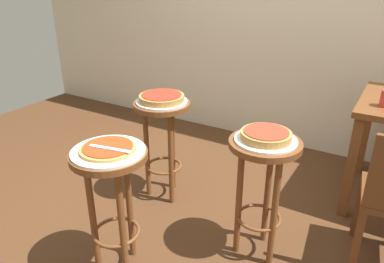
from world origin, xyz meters
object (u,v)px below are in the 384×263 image
at_px(stool_leftside, 163,128).
at_px(pizza_leftside, 162,98).
at_px(serving_plate_foreground, 108,151).
at_px(stool_middle, 263,173).
at_px(pizza_foreground, 108,148).
at_px(stool_foreground, 112,186).
at_px(serving_plate_middle, 266,140).
at_px(pizza_middle, 266,135).
at_px(pizza_server_knife, 109,149).
at_px(serving_plate_leftside, 162,102).

bearing_deg(stool_leftside, pizza_leftside, 0.00).
distance_m(serving_plate_foreground, stool_middle, 0.83).
bearing_deg(pizza_leftside, pizza_foreground, -74.84).
relative_size(stool_foreground, serving_plate_middle, 2.21).
relative_size(pizza_middle, pizza_server_knife, 1.21).
xyz_separation_m(pizza_foreground, serving_plate_middle, (0.62, 0.52, -0.02)).
distance_m(serving_plate_foreground, pizza_leftside, 0.77).
bearing_deg(serving_plate_leftside, pizza_leftside, 0.00).
bearing_deg(serving_plate_foreground, stool_middle, 40.02).
xyz_separation_m(stool_foreground, serving_plate_middle, (0.62, 0.52, 0.20)).
xyz_separation_m(stool_middle, serving_plate_leftside, (-0.82, 0.22, 0.20)).
relative_size(pizza_foreground, pizza_middle, 1.05).
relative_size(serving_plate_foreground, stool_middle, 0.50).
height_order(serving_plate_foreground, stool_middle, serving_plate_foreground).
xyz_separation_m(serving_plate_middle, serving_plate_leftside, (-0.82, 0.22, 0.00)).
height_order(stool_foreground, pizza_leftside, pizza_leftside).
height_order(pizza_foreground, pizza_server_knife, pizza_server_knife).
distance_m(stool_middle, serving_plate_leftside, 0.87).
relative_size(pizza_foreground, stool_leftside, 0.38).
bearing_deg(pizza_leftside, stool_leftside, 0.00).
bearing_deg(stool_middle, pizza_server_knife, -137.49).
bearing_deg(pizza_middle, serving_plate_middle, 90.00).
xyz_separation_m(serving_plate_leftside, pizza_leftside, (0.00, 0.00, 0.03)).
distance_m(stool_foreground, pizza_server_knife, 0.23).
relative_size(pizza_leftside, pizza_server_knife, 1.38).
relative_size(pizza_foreground, pizza_server_knife, 1.27).
height_order(pizza_foreground, stool_leftside, pizza_foreground).
height_order(stool_middle, pizza_middle, pizza_middle).
height_order(serving_plate_foreground, stool_leftside, serving_plate_foreground).
bearing_deg(serving_plate_foreground, pizza_foreground, 0.00).
relative_size(stool_foreground, pizza_server_knife, 3.32).
xyz_separation_m(stool_foreground, stool_leftside, (-0.20, 0.74, 0.00)).
xyz_separation_m(stool_leftside, pizza_leftside, (0.00, 0.00, 0.23)).
bearing_deg(serving_plate_leftside, stool_middle, -15.20).
xyz_separation_m(stool_foreground, pizza_foreground, (0.00, 0.00, 0.21)).
distance_m(serving_plate_foreground, pizza_server_knife, 0.05).
xyz_separation_m(pizza_foreground, pizza_middle, (0.62, 0.52, 0.01)).
bearing_deg(stool_foreground, stool_middle, 40.02).
distance_m(serving_plate_foreground, pizza_foreground, 0.02).
bearing_deg(pizza_middle, pizza_server_knife, -137.49).
xyz_separation_m(stool_middle, pizza_leftside, (-0.82, 0.22, 0.23)).
bearing_deg(pizza_leftside, serving_plate_foreground, -74.84).
xyz_separation_m(pizza_foreground, pizza_leftside, (-0.20, 0.74, 0.01)).
bearing_deg(pizza_leftside, pizza_middle, -15.20).
height_order(pizza_middle, serving_plate_leftside, pizza_middle).
bearing_deg(stool_foreground, serving_plate_foreground, 0.00).
bearing_deg(pizza_foreground, stool_leftside, 105.16).
bearing_deg(serving_plate_leftside, pizza_middle, -15.20).
height_order(pizza_foreground, pizza_leftside, pizza_leftside).
bearing_deg(stool_middle, stool_leftside, 164.80).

